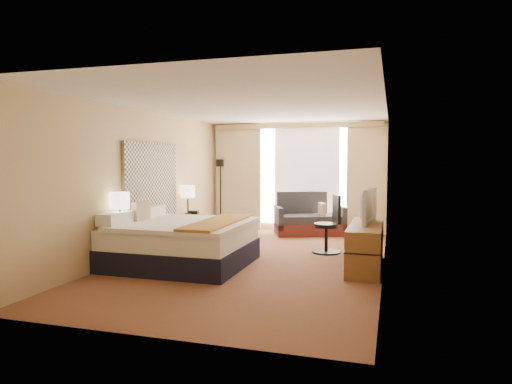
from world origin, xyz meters
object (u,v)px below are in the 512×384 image
(lamp_left, at_px, (120,202))
(television, at_px, (364,206))
(nightstand_left, at_px, (124,250))
(bed, at_px, (181,242))
(desk_chair, at_px, (329,227))
(lamp_right, at_px, (188,192))
(floor_lamp, at_px, (220,180))
(nightstand_right, at_px, (190,228))
(media_dresser, at_px, (366,246))
(loveseat, at_px, (309,220))

(lamp_left, relative_size, television, 0.68)
(nightstand_left, xyz_separation_m, bed, (0.81, 0.40, 0.10))
(bed, distance_m, television, 3.02)
(desk_chair, bearing_deg, lamp_right, 151.50)
(floor_lamp, xyz_separation_m, desk_chair, (3.02, -2.26, -0.74))
(lamp_left, height_order, lamp_right, lamp_left)
(nightstand_left, distance_m, television, 3.91)
(nightstand_left, relative_size, lamp_left, 0.85)
(bed, height_order, lamp_left, lamp_left)
(floor_lamp, bearing_deg, lamp_left, -90.32)
(nightstand_right, xyz_separation_m, lamp_left, (-0.05, -2.50, 0.78))
(nightstand_right, distance_m, floor_lamp, 2.08)
(media_dresser, bearing_deg, lamp_left, -164.36)
(bed, bearing_deg, media_dresser, 12.67)
(nightstand_left, height_order, desk_chair, desk_chair)
(nightstand_left, bearing_deg, desk_chair, 34.95)
(media_dresser, xyz_separation_m, floor_lamp, (-3.73, 3.30, 0.87))
(nightstand_right, distance_m, bed, 2.25)
(nightstand_left, relative_size, television, 0.57)
(nightstand_left, height_order, bed, bed)
(desk_chair, bearing_deg, lamp_left, -166.98)
(lamp_right, bearing_deg, bed, -67.81)
(media_dresser, relative_size, loveseat, 1.03)
(television, bearing_deg, nightstand_right, 78.21)
(bed, xyz_separation_m, desk_chair, (2.18, 1.69, 0.10))
(nightstand_right, relative_size, lamp_left, 0.85)
(media_dresser, xyz_separation_m, lamp_left, (-3.75, -1.05, 0.70))
(nightstand_right, bearing_deg, bed, -68.94)
(loveseat, distance_m, lamp_right, 2.90)
(loveseat, xyz_separation_m, television, (1.39, -2.88, 0.66))
(television, bearing_deg, floor_lamp, 57.18)
(nightstand_right, relative_size, loveseat, 0.32)
(nightstand_right, height_order, media_dresser, media_dresser)
(loveseat, height_order, television, television)
(bed, bearing_deg, loveseat, 68.54)
(loveseat, relative_size, lamp_left, 2.69)
(desk_chair, bearing_deg, media_dresser, -77.08)
(nightstand_right, xyz_separation_m, media_dresser, (3.70, -1.45, 0.07))
(nightstand_right, xyz_separation_m, lamp_right, (-0.03, -0.04, 0.76))
(media_dresser, height_order, loveseat, loveseat)
(nightstand_left, height_order, lamp_left, lamp_left)
(loveseat, height_order, lamp_left, lamp_left)
(television, bearing_deg, loveseat, 33.37)
(loveseat, height_order, floor_lamp, floor_lamp)
(bed, xyz_separation_m, loveseat, (1.45, 3.69, -0.05))
(desk_chair, distance_m, television, 1.21)
(nightstand_right, relative_size, floor_lamp, 0.32)
(floor_lamp, relative_size, television, 1.80)
(nightstand_left, relative_size, media_dresser, 0.31)
(nightstand_left, bearing_deg, television, 18.39)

